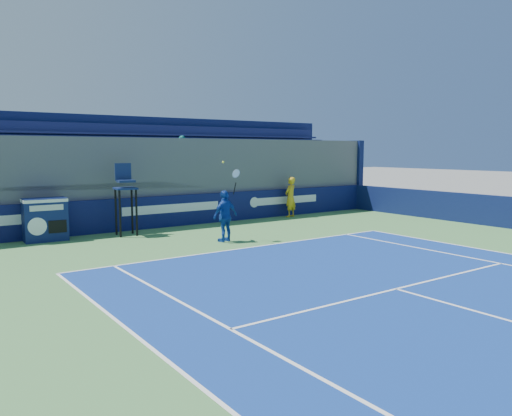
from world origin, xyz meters
TOP-DOWN VIEW (x-y plane):
  - ball_person at (5.46, 16.61)m, footprint 0.74×0.61m
  - back_hoarding at (0.00, 17.10)m, footprint 20.40×0.21m
  - match_clock at (-4.68, 16.61)m, footprint 1.35×0.78m
  - umpire_chair at (-2.17, 16.14)m, footprint 0.77×0.77m
  - tennis_player at (-0.01, 13.18)m, footprint 1.02×0.58m
  - stadium_seating at (0.00, 19.15)m, footprint 21.00×4.05m

SIDE VIEW (x-z plane):
  - back_hoarding at x=0.00m, z-range 0.00..1.20m
  - match_clock at x=-4.68m, z-range 0.04..1.44m
  - tennis_player at x=-0.01m, z-range -0.45..2.13m
  - ball_person at x=5.46m, z-range 0.01..1.76m
  - umpire_chair at x=-2.17m, z-range 0.29..2.77m
  - stadium_seating at x=0.00m, z-range -0.37..4.03m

